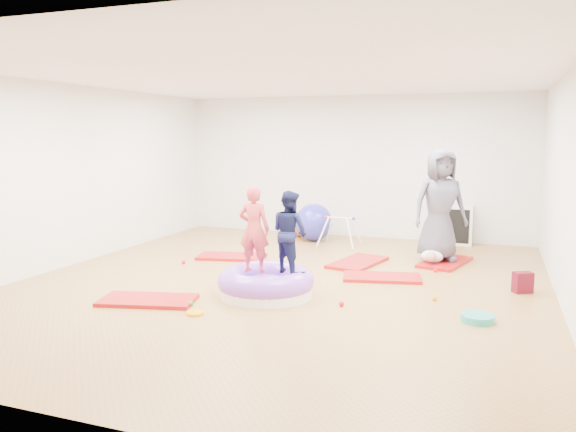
% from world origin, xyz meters
% --- Properties ---
extents(room, '(7.01, 8.01, 2.81)m').
position_xyz_m(room, '(0.00, 0.00, 1.40)').
color(room, olive).
rests_on(room, ground).
extents(gym_mat_front_left, '(1.24, 0.82, 0.05)m').
position_xyz_m(gym_mat_front_left, '(-1.21, -1.37, 0.02)').
color(gym_mat_front_left, '#A10122').
rests_on(gym_mat_front_left, ground).
extents(gym_mat_mid_left, '(1.20, 0.77, 0.05)m').
position_xyz_m(gym_mat_mid_left, '(-1.35, 1.25, 0.02)').
color(gym_mat_mid_left, '#A10122').
rests_on(gym_mat_mid_left, ground).
extents(gym_mat_center_back, '(0.83, 1.25, 0.05)m').
position_xyz_m(gym_mat_center_back, '(0.72, 1.54, 0.02)').
color(gym_mat_center_back, '#A10122').
rests_on(gym_mat_center_back, ground).
extents(gym_mat_right, '(1.17, 0.76, 0.04)m').
position_xyz_m(gym_mat_right, '(1.26, 0.74, 0.02)').
color(gym_mat_right, '#A10122').
rests_on(gym_mat_right, ground).
extents(gym_mat_rear_right, '(0.83, 1.23, 0.05)m').
position_xyz_m(gym_mat_rear_right, '(2.02, 2.05, 0.02)').
color(gym_mat_rear_right, '#A10122').
rests_on(gym_mat_rear_right, ground).
extents(inflatable_cushion, '(1.22, 1.22, 0.39)m').
position_xyz_m(inflatable_cushion, '(0.03, -0.60, 0.15)').
color(inflatable_cushion, white).
rests_on(inflatable_cushion, ground).
extents(child_pink, '(0.41, 0.29, 1.09)m').
position_xyz_m(child_pink, '(-0.12, -0.62, 0.90)').
color(child_pink, '#CB3B41').
rests_on(child_pink, inflatable_cushion).
extents(child_navy, '(0.63, 0.59, 1.04)m').
position_xyz_m(child_navy, '(0.32, -0.51, 0.87)').
color(child_navy, '#12163D').
rests_on(child_navy, inflatable_cushion).
extents(adult_caregiver, '(1.03, 0.91, 1.77)m').
position_xyz_m(adult_caregiver, '(1.90, 2.07, 0.93)').
color(adult_caregiver, '#484959').
rests_on(adult_caregiver, gym_mat_rear_right).
extents(infant, '(0.34, 0.35, 0.20)m').
position_xyz_m(infant, '(1.84, 1.82, 0.15)').
color(infant, white).
rests_on(infant, gym_mat_rear_right).
extents(ball_pit_balls, '(4.00, 2.79, 0.06)m').
position_xyz_m(ball_pit_balls, '(0.30, -0.06, 0.03)').
color(ball_pit_balls, '#FCA000').
rests_on(ball_pit_balls, ground).
extents(exercise_ball_blue, '(0.72, 0.72, 0.72)m').
position_xyz_m(exercise_ball_blue, '(-0.54, 3.20, 0.36)').
color(exercise_ball_blue, '#2B2DAF').
rests_on(exercise_ball_blue, ground).
extents(exercise_ball_orange, '(0.39, 0.39, 0.39)m').
position_xyz_m(exercise_ball_orange, '(-0.95, 3.53, 0.20)').
color(exercise_ball_orange, '#F45900').
rests_on(exercise_ball_orange, ground).
extents(infant_play_gym, '(0.71, 0.67, 0.54)m').
position_xyz_m(infant_play_gym, '(0.06, 2.87, 0.36)').
color(infant_play_gym, white).
rests_on(infant_play_gym, ground).
extents(cube_shelf, '(0.73, 0.36, 0.73)m').
position_xyz_m(cube_shelf, '(1.99, 3.79, 0.36)').
color(cube_shelf, white).
rests_on(cube_shelf, ground).
extents(balance_disc, '(0.36, 0.36, 0.08)m').
position_xyz_m(balance_disc, '(2.59, -0.74, 0.04)').
color(balance_disc, teal).
rests_on(balance_disc, ground).
extents(backpack, '(0.28, 0.24, 0.27)m').
position_xyz_m(backpack, '(3.10, 0.67, 0.14)').
color(backpack, maroon).
rests_on(backpack, ground).
extents(yellow_toy, '(0.20, 0.20, 0.03)m').
position_xyz_m(yellow_toy, '(-0.43, -1.59, 0.01)').
color(yellow_toy, '#FCA000').
rests_on(yellow_toy, ground).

